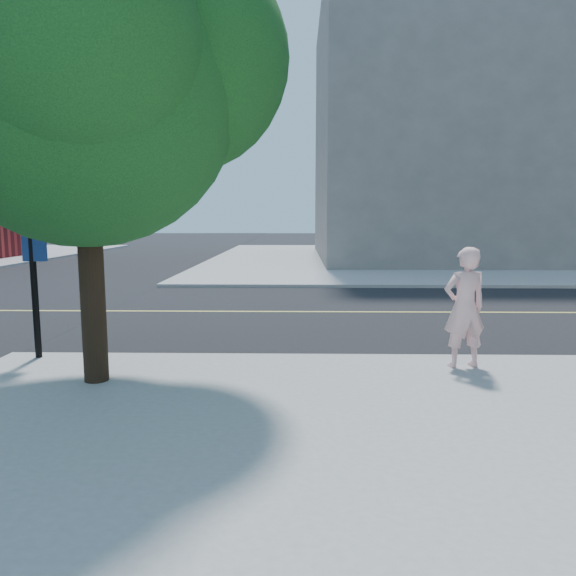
{
  "coord_description": "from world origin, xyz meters",
  "views": [
    {
      "loc": [
        3.8,
        -8.48,
        2.37
      ],
      "look_at": [
        3.64,
        -0.59,
        1.3
      ],
      "focal_mm": 32.76,
      "sensor_mm": 36.0,
      "label": 1
    }
  ],
  "objects": [
    {
      "name": "ground",
      "position": [
        0.0,
        0.0,
        0.0
      ],
      "size": [
        140.0,
        140.0,
        0.0
      ],
      "primitive_type": "plane",
      "color": "black",
      "rests_on": "ground"
    },
    {
      "name": "road_ew",
      "position": [
        0.0,
        4.5,
        0.01
      ],
      "size": [
        140.0,
        9.0,
        0.01
      ],
      "primitive_type": "cube",
      "color": "black",
      "rests_on": "ground"
    },
    {
      "name": "sidewalk_ne",
      "position": [
        13.5,
        21.5,
        0.06
      ],
      "size": [
        29.0,
        25.0,
        0.12
      ],
      "primitive_type": "cube",
      "color": "#9B9B9B",
      "rests_on": "ground"
    },
    {
      "name": "filler_ne",
      "position": [
        14.0,
        22.0,
        7.12
      ],
      "size": [
        18.0,
        16.0,
        14.0
      ],
      "primitive_type": "cube",
      "color": "slate",
      "rests_on": "sidewalk_ne"
    },
    {
      "name": "man_on_phone",
      "position": [
        6.28,
        -0.7,
        1.03
      ],
      "size": [
        0.73,
        0.56,
        1.81
      ],
      "primitive_type": "imported",
      "rotation": [
        0.0,
        0.0,
        3.34
      ],
      "color": "#FEC1BE",
      "rests_on": "sidewalk_se"
    },
    {
      "name": "street_tree",
      "position": [
        1.11,
        -1.47,
        4.46
      ],
      "size": [
        5.06,
        4.6,
        6.72
      ],
      "rotation": [
        0.0,
        0.0,
        0.11
      ],
      "color": "black",
      "rests_on": "sidewalk_se"
    }
  ]
}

